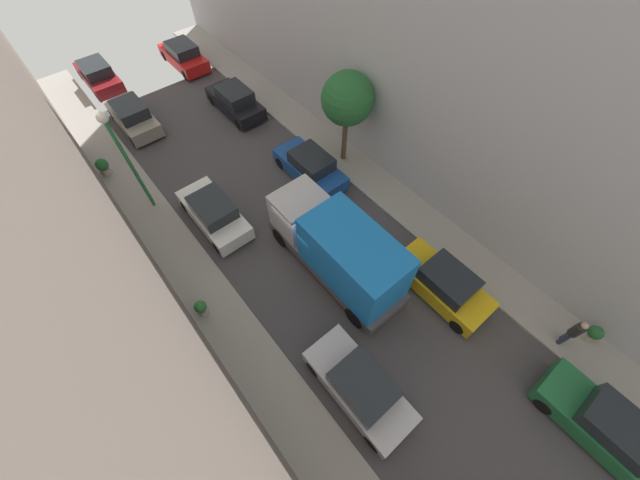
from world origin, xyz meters
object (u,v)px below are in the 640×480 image
(parked_car_right_1, at_px, (443,284))
(delivery_truck, at_px, (339,249))
(parked_car_left_3, at_px, (133,116))
(parked_car_right_4, at_px, (184,56))
(parked_car_left_2, at_px, (214,213))
(parked_car_right_0, at_px, (607,427))
(pedestrian, at_px, (574,332))
(potted_plant_1, at_px, (594,334))
(potted_plant_2, at_px, (103,166))
(street_tree_1, at_px, (347,99))
(parked_car_right_2, at_px, (310,167))
(lamp_post, at_px, (122,150))
(parked_car_left_4, at_px, (98,75))
(parked_car_left_1, at_px, (360,387))
(parked_car_right_3, at_px, (235,101))
(potted_plant_0, at_px, (201,308))

(parked_car_right_1, height_order, delivery_truck, delivery_truck)
(parked_car_left_3, height_order, parked_car_right_4, same)
(parked_car_left_2, xyz_separation_m, parked_car_right_1, (5.40, -9.27, 0.00))
(parked_car_right_0, xyz_separation_m, parked_car_right_1, (0.00, 6.83, 0.00))
(parked_car_right_0, distance_m, pedestrian, 3.09)
(parked_car_right_4, xyz_separation_m, potted_plant_1, (2.81, -27.74, -0.08))
(parked_car_left_3, height_order, potted_plant_2, parked_car_left_3)
(parked_car_right_4, bearing_deg, street_tree_1, -81.08)
(parked_car_right_2, relative_size, lamp_post, 0.79)
(pedestrian, bearing_deg, parked_car_right_4, 94.01)
(parked_car_left_4, distance_m, parked_car_right_1, 24.68)
(parked_car_left_3, distance_m, lamp_post, 7.37)
(parked_car_left_1, distance_m, parked_car_right_4, 24.07)
(potted_plant_2, bearing_deg, delivery_truck, -65.50)
(delivery_truck, height_order, street_tree_1, street_tree_1)
(parked_car_left_3, height_order, delivery_truck, delivery_truck)
(parked_car_left_3, xyz_separation_m, parked_car_right_0, (5.40, -25.44, 0.00))
(delivery_truck, xyz_separation_m, street_tree_1, (4.91, 5.12, 1.98))
(parked_car_left_1, xyz_separation_m, parked_car_right_3, (5.40, 16.79, 0.00))
(parked_car_left_1, height_order, delivery_truck, delivery_truck)
(parked_car_right_3, height_order, lamp_post, lamp_post)
(parked_car_left_2, relative_size, delivery_truck, 0.64)
(parked_car_right_3, bearing_deg, potted_plant_2, -178.00)
(parked_car_right_3, height_order, potted_plant_2, parked_car_right_3)
(potted_plant_2, bearing_deg, parked_car_left_1, -80.11)
(parked_car_left_2, distance_m, pedestrian, 15.52)
(parked_car_left_2, relative_size, parked_car_right_1, 1.00)
(delivery_truck, relative_size, potted_plant_2, 7.08)
(potted_plant_1, bearing_deg, parked_car_right_2, 101.52)
(parked_car_left_1, xyz_separation_m, parked_car_left_2, (0.00, 10.01, 0.00))
(parked_car_left_4, xyz_separation_m, potted_plant_2, (-2.88, -8.33, -0.07))
(parked_car_right_2, relative_size, potted_plant_0, 5.67)
(delivery_truck, bearing_deg, potted_plant_1, -57.18)
(parked_car_left_3, xyz_separation_m, parked_car_right_2, (5.40, -9.87, 0.00))
(parked_car_right_0, height_order, potted_plant_0, parked_car_right_0)
(potted_plant_1, distance_m, lamp_post, 20.15)
(parked_car_right_3, height_order, street_tree_1, street_tree_1)
(parked_car_right_4, bearing_deg, potted_plant_1, -84.22)
(parked_car_right_1, relative_size, potted_plant_2, 4.50)
(parked_car_left_4, height_order, parked_car_right_1, same)
(parked_car_right_3, distance_m, parked_car_right_4, 6.67)
(parked_car_left_2, relative_size, potted_plant_0, 5.67)
(parked_car_left_1, height_order, parked_car_right_0, same)
(parked_car_right_3, relative_size, potted_plant_0, 5.67)
(parked_car_left_3, bearing_deg, lamp_post, -106.35)
(delivery_truck, bearing_deg, parked_car_right_2, 62.69)
(parked_car_left_3, distance_m, delivery_truck, 15.37)
(potted_plant_2, bearing_deg, parked_car_right_3, 2.00)
(parked_car_right_0, relative_size, street_tree_1, 0.86)
(parked_car_right_4, xyz_separation_m, lamp_post, (-7.30, -10.58, 2.96))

